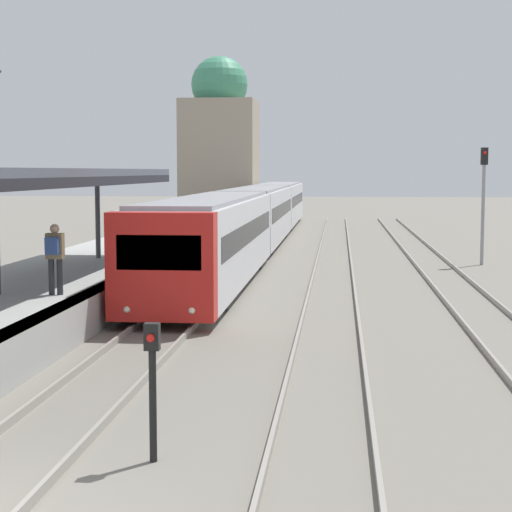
% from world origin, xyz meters
% --- Properties ---
extents(person_on_platform, '(0.40, 0.40, 1.66)m').
position_xyz_m(person_on_platform, '(-2.39, 10.75, 1.94)').
color(person_on_platform, '#2D2D33').
rests_on(person_on_platform, station_platform).
extents(train_near, '(2.63, 48.59, 2.99)m').
position_xyz_m(train_near, '(0.00, 35.45, 1.66)').
color(train_near, red).
rests_on(train_near, ground_plane).
extents(signal_post_near, '(0.20, 0.21, 1.87)m').
position_xyz_m(signal_post_near, '(1.79, 2.31, 1.15)').
color(signal_post_near, black).
rests_on(signal_post_near, ground_plane).
extents(signal_mast_far, '(0.28, 0.29, 4.80)m').
position_xyz_m(signal_mast_far, '(10.08, 27.15, 3.03)').
color(signal_mast_far, gray).
rests_on(signal_mast_far, ground_plane).
extents(distant_domed_building, '(4.89, 4.89, 11.43)m').
position_xyz_m(distant_domed_building, '(-3.78, 48.48, 5.35)').
color(distant_domed_building, gray).
rests_on(distant_domed_building, ground_plane).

